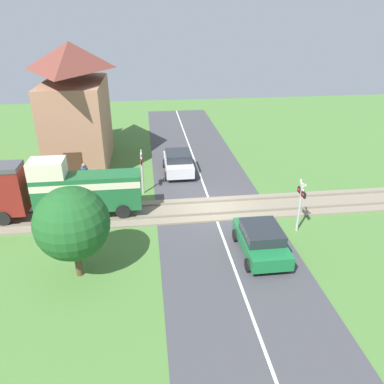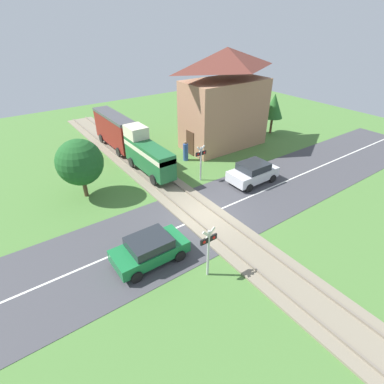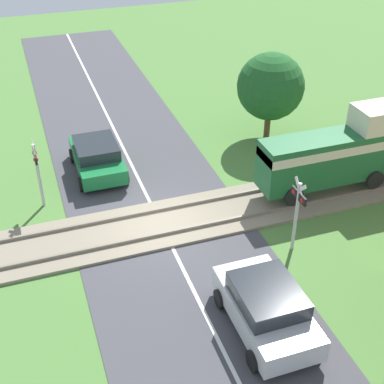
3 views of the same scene
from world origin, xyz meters
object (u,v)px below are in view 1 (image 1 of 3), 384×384
Objects in this scene: station_building at (77,107)px; pedestrian_by_station at (85,177)px; car_far_side at (178,162)px; crossing_signal_east_approach at (142,166)px; train at (19,190)px; car_near_crossing at (261,240)px; crossing_signal_west_approach at (301,199)px.

pedestrian_by_station is (-4.76, -0.80, -3.33)m from station_building.
crossing_signal_east_approach is at bearing 140.10° from car_far_side.
station_building is at bearing -12.72° from train.
car_far_side is 1.34× the size of crossing_signal_east_approach.
car_near_crossing is 2.15× the size of pedestrian_by_station.
crossing_signal_east_approach is (5.42, 7.78, 0.00)m from crossing_signal_west_approach.
train is 4.82m from pedestrian_by_station.
train is at bearing 69.05° from car_near_crossing.
car_near_crossing is 1.00× the size of car_far_side.
pedestrian_by_station is at bearing -35.62° from train.
car_far_side is 2.14× the size of pedestrian_by_station.
car_far_side is 9.95m from crossing_signal_west_approach.
crossing_signal_west_approach is at bearing -147.45° from car_far_side.
station_building is at bearing 47.11° from crossing_signal_west_approach.
crossing_signal_west_approach is 13.14m from pedestrian_by_station.
car_near_crossing is at bearing -143.34° from station_building.
station_building reaches higher than car_near_crossing.
crossing_signal_west_approach is at bearing -54.46° from car_near_crossing.
car_near_crossing is 10.50m from car_far_side.
station_building is 5.87m from pedestrian_by_station.
station_building reaches higher than crossing_signal_west_approach.
car_far_side is 6.30m from pedestrian_by_station.
car_far_side is 8.14m from station_building.
train is 3.29× the size of car_near_crossing.
pedestrian_by_station is (3.82, -2.74, -1.07)m from train.
crossing_signal_west_approach is 16.76m from station_building.
car_near_crossing is 12.16m from pedestrian_by_station.
crossing_signal_east_approach is 0.33× the size of station_building.
crossing_signal_west_approach is at bearing -132.89° from station_building.
crossing_signal_west_approach is 0.33× the size of station_building.
crossing_signal_east_approach reaches higher than car_near_crossing.
car_near_crossing is 16.61m from station_building.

